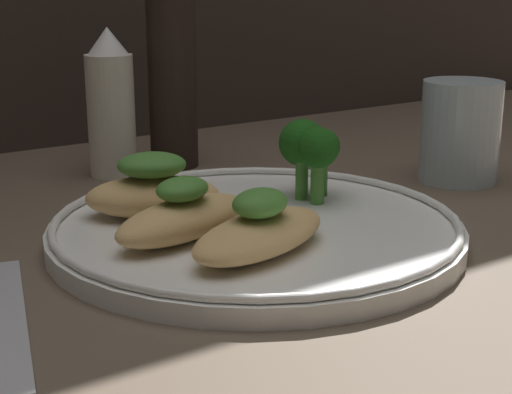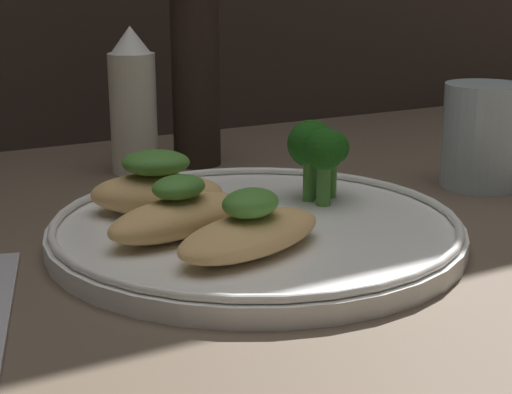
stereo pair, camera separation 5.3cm
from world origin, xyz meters
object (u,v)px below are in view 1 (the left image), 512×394
(drinking_glass, at_px, (460,132))
(plate, at_px, (256,228))
(sauce_bottle, at_px, (111,106))
(broccoli_bunch, at_px, (309,147))
(pepper_grinder, at_px, (172,76))

(drinking_glass, bearing_deg, plate, -171.84)
(sauce_bottle, bearing_deg, broccoli_bunch, -69.94)
(broccoli_bunch, height_order, pepper_grinder, pepper_grinder)
(plate, relative_size, pepper_grinder, 1.52)
(sauce_bottle, distance_m, drinking_glass, 0.33)
(pepper_grinder, xyz_separation_m, drinking_glass, (0.19, -0.20, -0.04))
(sauce_bottle, xyz_separation_m, drinking_glass, (0.26, -0.20, -0.02))
(plate, xyz_separation_m, pepper_grinder, (0.06, 0.24, 0.08))
(sauce_bottle, height_order, drinking_glass, sauce_bottle)
(sauce_bottle, relative_size, drinking_glass, 1.50)
(plate, height_order, broccoli_bunch, broccoli_bunch)
(drinking_glass, bearing_deg, sauce_bottle, 142.16)
(pepper_grinder, height_order, drinking_glass, pepper_grinder)
(plate, relative_size, broccoli_bunch, 4.75)
(sauce_bottle, bearing_deg, plate, -88.79)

